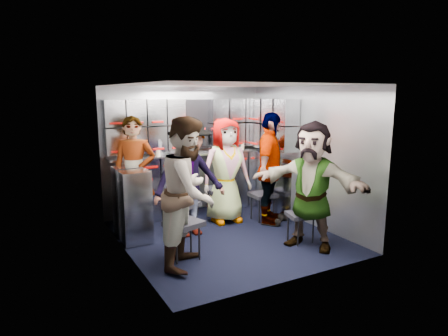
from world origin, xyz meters
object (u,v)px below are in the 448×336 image
jump_seat_near_left (184,225)px  attendant_arc_a (189,192)px  jump_seat_mid_left (185,206)px  jump_seat_near_right (301,216)px  attendant_arc_e (311,185)px  jump_seat_center (220,191)px  attendant_standing (134,174)px  attendant_arc_c (226,171)px  attendant_arc_d (270,169)px  jump_seat_mid_right (263,196)px  attendant_arc_b (189,178)px

jump_seat_near_left → attendant_arc_a: bearing=-90.0°
jump_seat_near_left → jump_seat_mid_left: (0.40, 0.90, -0.04)m
jump_seat_near_right → attendant_arc_e: attendant_arc_e is taller
jump_seat_center → jump_seat_near_right: 1.53m
attendant_standing → attendant_arc_c: (1.37, -0.25, -0.03)m
attendant_standing → attendant_arc_a: attendant_arc_a is taller
jump_seat_near_right → attendant_arc_c: bearing=109.7°
jump_seat_mid_left → attendant_arc_d: 1.41m
attendant_arc_e → attendant_standing: bearing=-162.7°
jump_seat_mid_right → attendant_arc_d: size_ratio=0.25×
jump_seat_mid_right → attendant_arc_d: attendant_arc_d is taller
jump_seat_center → jump_seat_near_left: bearing=-133.5°
jump_seat_near_right → attendant_standing: bearing=140.2°
attendant_arc_d → attendant_arc_e: size_ratio=1.04×
attendant_arc_d → attendant_arc_a: bearing=161.1°
jump_seat_mid_left → jump_seat_center: bearing=22.0°
jump_seat_mid_left → attendant_arc_a: bearing=-110.1°
jump_seat_mid_right → attendant_standing: bearing=166.3°
jump_seat_near_right → jump_seat_near_left: bearing=171.1°
attendant_standing → attendant_arc_a: 1.47m
attendant_arc_c → attendant_arc_d: 0.68m
attendant_arc_c → attendant_standing: bearing=174.4°
jump_seat_center → attendant_arc_d: size_ratio=0.29×
jump_seat_near_right → attendant_standing: size_ratio=0.24×
jump_seat_near_right → attendant_arc_c: 1.43m
jump_seat_near_left → attendant_arc_e: (1.60, -0.43, 0.41)m
attendant_arc_b → attendant_arc_d: (1.29, -0.10, 0.02)m
attendant_arc_d → jump_seat_center: bearing=89.1°
attendant_arc_e → attendant_arc_d: bearing=145.4°
jump_seat_mid_left → attendant_arc_a: 1.25m
jump_seat_mid_right → attendant_standing: size_ratio=0.26×
jump_seat_near_right → attendant_standing: 2.42m
attendant_arc_a → attendant_arc_b: attendant_arc_a is taller
attendant_standing → attendant_arc_c: bearing=16.3°
jump_seat_center → jump_seat_near_right: jump_seat_center is taller
attendant_standing → attendant_arc_b: (0.62, -0.55, -0.01)m
jump_seat_mid_right → attendant_arc_a: bearing=-149.8°
jump_seat_center → jump_seat_mid_right: (0.55, -0.40, -0.06)m
jump_seat_near_right → jump_seat_center: bearing=107.4°
jump_seat_mid_right → attendant_arc_a: (-1.69, -0.99, 0.49)m
jump_seat_center → attendant_arc_c: bearing=-90.0°
attendant_arc_a → attendant_arc_c: (1.14, 1.20, -0.06)m
jump_seat_mid_left → attendant_arc_b: bearing=-90.0°
jump_seat_center → attendant_arc_e: attendant_arc_e is taller
jump_seat_near_right → attendant_arc_c: size_ratio=0.25×
attendant_arc_b → jump_seat_near_left: bearing=-120.9°
attendant_arc_a → jump_seat_near_left: bearing=40.5°
jump_seat_center → attendant_arc_b: size_ratio=0.30×
jump_seat_mid_left → attendant_arc_e: size_ratio=0.28×
attendant_standing → jump_seat_center: bearing=23.7°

